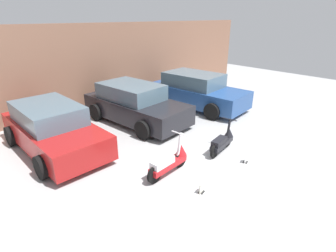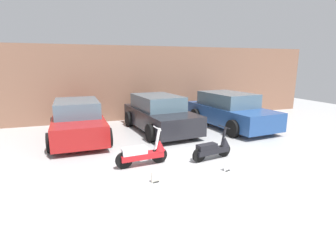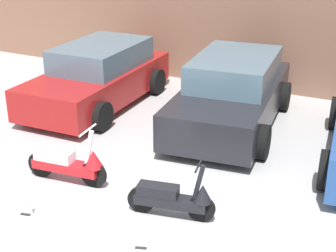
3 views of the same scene
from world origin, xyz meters
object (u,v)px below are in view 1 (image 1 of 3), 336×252
Objects in this scene: car_rear_right at (197,91)px; placard_near_right_scooter at (246,159)px; car_rear_center at (135,104)px; scooter_front_left at (170,161)px; scooter_front_right at (223,141)px; car_rear_left at (53,129)px; placard_near_left_scooter at (202,188)px.

placard_near_right_scooter is at bearing -38.76° from car_rear_right.
scooter_front_left is at bearing -29.32° from car_rear_center.
car_rear_center is 4.72m from placard_near_right_scooter.
scooter_front_right is 0.91m from placard_near_right_scooter.
scooter_front_left is 3.94m from car_rear_center.
car_rear_center reaches higher than car_rear_left.
scooter_front_right is 5.18m from car_rear_left.
car_rear_left is 6.34m from car_rear_right.
scooter_front_right reaches higher than placard_near_left_scooter.
placard_near_left_scooter is at bearing 18.63° from car_rear_left.
car_rear_right is at bearing 76.73° from car_rear_center.
scooter_front_right is at bearing 1.25° from car_rear_center.
scooter_front_left is at bearing 24.56° from car_rear_left.
car_rear_left is 0.94× the size of car_rear_center.
placard_near_right_scooter is (1.97, 0.05, 0.00)m from placard_near_left_scooter.
placard_near_right_scooter is at bearing -34.20° from scooter_front_left.
car_rear_left is at bearing 125.13° from scooter_front_right.
car_rear_center is at bearing 61.17° from scooter_front_left.
car_rear_left reaches higher than placard_near_right_scooter.
car_rear_left is 4.85m from placard_near_left_scooter.
car_rear_center is (1.54, 3.61, 0.33)m from scooter_front_left.
car_rear_right reaches higher than placard_near_right_scooter.
scooter_front_right is at bearing 24.19° from placard_near_left_scooter.
placard_near_left_scooter is (-4.68, -4.33, -0.60)m from car_rear_right.
scooter_front_right is 0.32× the size of car_rear_left.
scooter_front_left is at bearing -61.79° from car_rear_right.
car_rear_right is at bearing 41.62° from scooter_front_right.
car_rear_left is (-1.67, 3.42, 0.31)m from scooter_front_left.
scooter_front_left is at bearing 89.32° from placard_near_left_scooter.
scooter_front_left reaches higher than placard_near_right_scooter.
car_rear_left is 16.20× the size of placard_near_right_scooter.
placard_near_left_scooter is (-1.56, -4.72, -0.58)m from car_rear_center.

